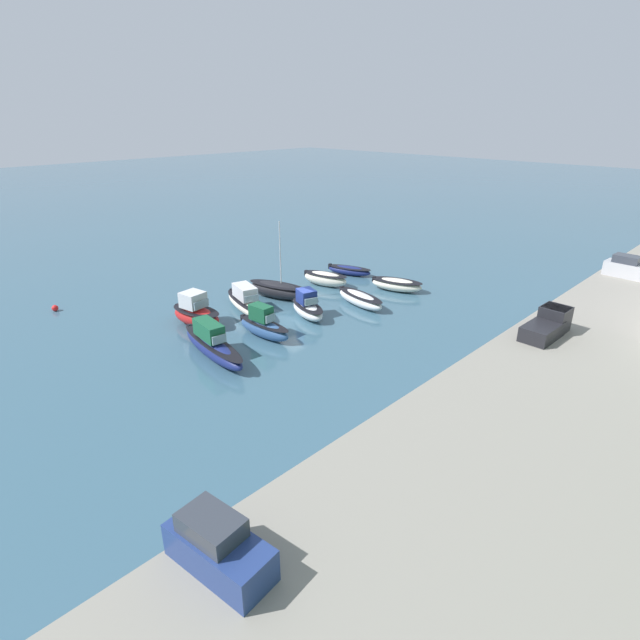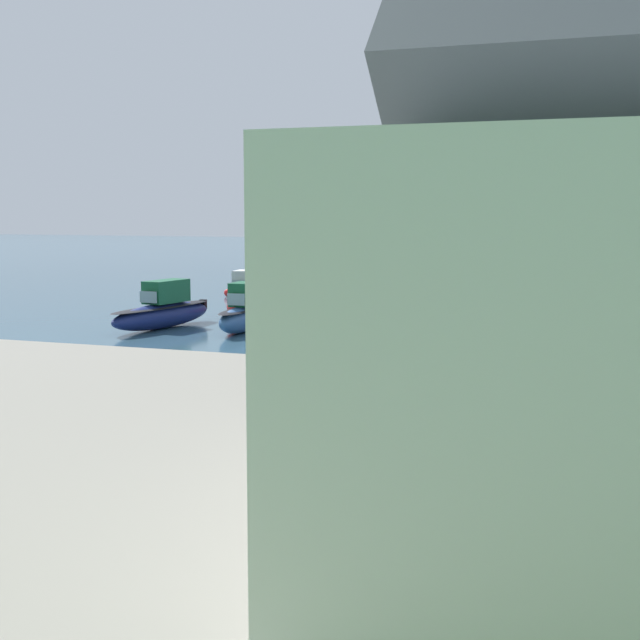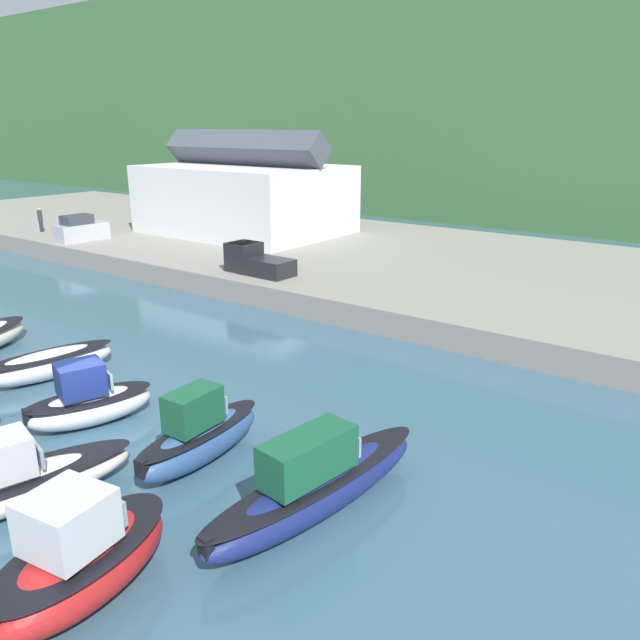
# 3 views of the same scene
# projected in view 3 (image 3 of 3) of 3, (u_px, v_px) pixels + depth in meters

# --- Properties ---
(ground_plane) EXTENTS (320.00, 320.00, 0.00)m
(ground_plane) POSITION_uv_depth(u_px,v_px,m) (91.00, 438.00, 22.45)
(ground_plane) COLOR #385B70
(hillside_backdrop) EXTENTS (240.00, 59.01, 29.02)m
(hillside_backdrop) POSITION_uv_depth(u_px,v_px,m) (634.00, 93.00, 81.71)
(hillside_backdrop) COLOR #42703D
(hillside_backdrop) RESTS_ON ground_plane
(quay_promenade) EXTENTS (124.36, 26.88, 1.43)m
(quay_promenade) POSITION_uv_depth(u_px,v_px,m) (448.00, 271.00, 44.68)
(quay_promenade) COLOR gray
(quay_promenade) RESTS_ON ground_plane
(harbor_clubhouse) EXTENTS (16.84, 12.21, 8.88)m
(harbor_clubhouse) POSITION_uv_depth(u_px,v_px,m) (245.00, 196.00, 55.30)
(harbor_clubhouse) COLOR white
(harbor_clubhouse) RESTS_ON quay_promenade
(moored_boat_1) EXTENTS (2.71, 6.04, 1.26)m
(moored_boat_1) POSITION_uv_depth(u_px,v_px,m) (49.00, 364.00, 27.52)
(moored_boat_1) COLOR white
(moored_boat_1) RESTS_ON ground_plane
(moored_boat_2) EXTENTS (3.25, 5.01, 2.47)m
(moored_boat_2) POSITION_uv_depth(u_px,v_px,m) (89.00, 402.00, 23.25)
(moored_boat_2) COLOR silver
(moored_boat_2) RESTS_ON ground_plane
(moored_boat_3) EXTENTS (1.75, 5.45, 2.66)m
(moored_boat_3) POSITION_uv_depth(u_px,v_px,m) (200.00, 436.00, 20.56)
(moored_boat_3) COLOR #33568E
(moored_boat_3) RESTS_ON ground_plane
(moored_boat_4) EXTENTS (2.77, 8.56, 2.65)m
(moored_boat_4) POSITION_uv_depth(u_px,v_px,m) (316.00, 484.00, 17.80)
(moored_boat_4) COLOR navy
(moored_boat_4) RESTS_ON ground_plane
(moored_boat_9) EXTENTS (3.04, 5.29, 2.88)m
(moored_boat_9) POSITION_uv_depth(u_px,v_px,m) (80.00, 559.00, 14.61)
(moored_boat_9) COLOR red
(moored_boat_9) RESTS_ON ground_plane
(parked_car_2) EXTENTS (2.01, 4.28, 2.16)m
(parked_car_2) POSITION_uv_depth(u_px,v_px,m) (81.00, 230.00, 51.89)
(parked_car_2) COLOR #B7B7BC
(parked_car_2) RESTS_ON quay_promenade
(pickup_truck_0) EXTENTS (4.78, 2.10, 1.90)m
(pickup_truck_0) POSITION_uv_depth(u_px,v_px,m) (255.00, 260.00, 40.70)
(pickup_truck_0) COLOR black
(pickup_truck_0) RESTS_ON quay_promenade
(person_on_quay) EXTENTS (0.40, 0.40, 2.14)m
(person_on_quay) POSITION_uv_depth(u_px,v_px,m) (40.00, 219.00, 56.09)
(person_on_quay) COLOR #232838
(person_on_quay) RESTS_ON quay_promenade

